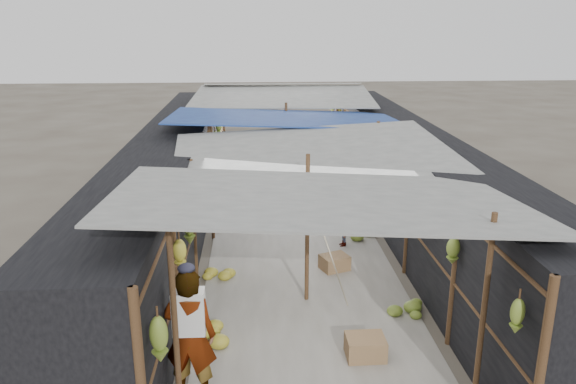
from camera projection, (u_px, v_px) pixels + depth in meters
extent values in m
cube|color=#9E998E|center=(292.00, 229.00, 13.09)|extent=(3.60, 16.00, 0.02)
cube|color=black|center=(173.00, 184.00, 12.59)|extent=(1.40, 15.00, 2.30)
cube|color=black|center=(409.00, 180.00, 12.91)|extent=(1.40, 15.00, 2.30)
cube|color=#98784D|center=(335.00, 263.00, 10.87)|extent=(0.63, 0.57, 0.31)
cube|color=#98784D|center=(365.00, 348.00, 8.02)|extent=(0.56, 0.45, 0.33)
cube|color=#98784D|center=(247.00, 195.00, 15.19)|extent=(0.51, 0.47, 0.27)
cylinder|color=black|center=(323.00, 208.00, 14.28)|extent=(0.67, 0.67, 0.20)
imported|color=white|center=(190.00, 335.00, 6.97)|extent=(0.71, 0.51, 1.80)
imported|color=#2145A8|center=(253.00, 179.00, 14.51)|extent=(0.81, 0.69, 1.46)
imported|color=#545049|center=(342.00, 225.00, 11.95)|extent=(0.39, 0.64, 0.96)
cylinder|color=brown|center=(175.00, 327.00, 6.40)|extent=(0.07, 0.07, 2.60)
cylinder|color=brown|center=(483.00, 317.00, 6.61)|extent=(0.07, 0.07, 2.60)
cylinder|color=brown|center=(307.00, 230.00, 9.37)|extent=(0.07, 0.07, 2.60)
cylinder|color=brown|center=(211.00, 183.00, 12.13)|extent=(0.07, 0.07, 2.60)
cylinder|color=brown|center=(376.00, 180.00, 12.34)|extent=(0.07, 0.07, 2.60)
cylinder|color=brown|center=(286.00, 151.00, 15.10)|extent=(0.07, 0.07, 2.60)
cylinder|color=brown|center=(224.00, 131.00, 17.86)|extent=(0.07, 0.07, 2.60)
cylinder|color=brown|center=(336.00, 130.00, 18.07)|extent=(0.07, 0.07, 2.60)
cube|color=gray|center=(323.00, 197.00, 7.11)|extent=(5.21, 3.19, 0.52)
cube|color=gray|center=(312.00, 152.00, 10.22)|extent=(5.23, 3.73, 0.50)
cube|color=navy|center=(286.00, 118.00, 13.33)|extent=(5.40, 3.60, 0.41)
cube|color=gray|center=(283.00, 96.00, 16.45)|extent=(5.37, 3.66, 0.27)
cube|color=gray|center=(282.00, 84.00, 18.72)|extent=(5.00, 1.99, 0.24)
cylinder|color=brown|center=(202.00, 144.00, 12.37)|extent=(0.06, 15.00, 0.06)
cylinder|color=brown|center=(381.00, 142.00, 12.61)|extent=(0.06, 15.00, 0.06)
cylinder|color=gray|center=(293.00, 143.00, 12.49)|extent=(0.02, 15.00, 0.02)
cube|color=#174B98|center=(291.00, 145.00, 13.71)|extent=(0.70, 0.03, 0.60)
cube|color=#973317|center=(340.00, 172.00, 11.25)|extent=(0.50, 0.03, 0.60)
cube|color=#26742E|center=(244.00, 208.00, 9.24)|extent=(0.60, 0.03, 0.70)
cube|color=silver|center=(306.00, 136.00, 14.60)|extent=(0.60, 0.03, 0.55)
ellipsoid|color=olive|center=(159.00, 340.00, 5.80)|extent=(0.20, 0.17, 0.55)
ellipsoid|color=#9D9228|center=(180.00, 254.00, 7.48)|extent=(0.19, 0.16, 0.43)
ellipsoid|color=olive|center=(189.00, 227.00, 8.61)|extent=(0.20, 0.17, 0.58)
ellipsoid|color=olive|center=(200.00, 180.00, 10.41)|extent=(0.18, 0.16, 0.37)
ellipsoid|color=#9D9228|center=(206.00, 169.00, 11.73)|extent=(0.17, 0.15, 0.36)
ellipsoid|color=olive|center=(210.00, 157.00, 13.02)|extent=(0.18, 0.15, 0.48)
ellipsoid|color=olive|center=(215.00, 138.00, 14.75)|extent=(0.18, 0.15, 0.36)
ellipsoid|color=olive|center=(219.00, 128.00, 16.33)|extent=(0.18, 0.15, 0.36)
ellipsoid|color=#9D9228|center=(221.00, 122.00, 17.70)|extent=(0.16, 0.13, 0.50)
ellipsoid|color=#9D9228|center=(224.00, 112.00, 19.19)|extent=(0.16, 0.14, 0.44)
ellipsoid|color=olive|center=(517.00, 316.00, 5.92)|extent=(0.16, 0.13, 0.42)
ellipsoid|color=olive|center=(453.00, 251.00, 7.81)|extent=(0.19, 0.16, 0.40)
ellipsoid|color=olive|center=(428.00, 205.00, 8.89)|extent=(0.15, 0.12, 0.40)
ellipsoid|color=olive|center=(398.00, 182.00, 10.72)|extent=(0.19, 0.16, 0.35)
ellipsoid|color=olive|center=(384.00, 176.00, 11.88)|extent=(0.19, 0.16, 0.53)
ellipsoid|color=olive|center=(368.00, 148.00, 13.55)|extent=(0.16, 0.14, 0.57)
ellipsoid|color=#9D9228|center=(356.00, 139.00, 15.08)|extent=(0.16, 0.14, 0.42)
ellipsoid|color=olive|center=(346.00, 129.00, 16.61)|extent=(0.17, 0.14, 0.42)
ellipsoid|color=#9D9228|center=(339.00, 115.00, 18.03)|extent=(0.20, 0.17, 0.55)
ellipsoid|color=olive|center=(332.00, 106.00, 19.52)|extent=(0.20, 0.17, 0.42)
ellipsoid|color=olive|center=(361.00, 232.00, 12.50)|extent=(0.57, 0.49, 0.29)
ellipsoid|color=#9D9228|center=(245.00, 199.00, 14.93)|extent=(0.47, 0.40, 0.24)
ellipsoid|color=#9D9228|center=(218.00, 273.00, 10.52)|extent=(0.45, 0.38, 0.22)
ellipsoid|color=olive|center=(325.00, 179.00, 16.74)|extent=(0.56, 0.48, 0.28)
ellipsoid|color=olive|center=(413.00, 306.00, 9.20)|extent=(0.63, 0.54, 0.32)
ellipsoid|color=#9D9228|center=(202.00, 332.00, 8.45)|extent=(0.65, 0.55, 0.32)
ellipsoid|color=#9D9228|center=(239.00, 174.00, 17.24)|extent=(0.64, 0.54, 0.32)
ellipsoid|color=olive|center=(337.00, 200.00, 14.66)|extent=(0.63, 0.53, 0.31)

